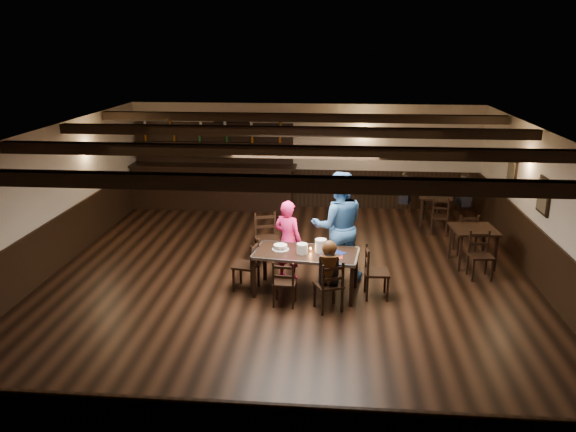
# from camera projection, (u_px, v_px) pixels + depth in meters

# --- Properties ---
(ground) EXTENTS (10.00, 10.00, 0.00)m
(ground) POSITION_uv_depth(u_px,v_px,m) (288.00, 282.00, 10.22)
(ground) COLOR black
(ground) RESTS_ON ground
(room_shell) EXTENTS (9.02, 10.02, 2.71)m
(room_shell) POSITION_uv_depth(u_px,v_px,m) (289.00, 189.00, 9.73)
(room_shell) COLOR beige
(room_shell) RESTS_ON ground
(dining_table) EXTENTS (1.87, 1.09, 0.75)m
(dining_table) POSITION_uv_depth(u_px,v_px,m) (306.00, 256.00, 9.61)
(dining_table) COLOR black
(dining_table) RESTS_ON ground
(chair_near_left) EXTENTS (0.40, 0.38, 0.80)m
(chair_near_left) POSITION_uv_depth(u_px,v_px,m) (284.00, 280.00, 9.16)
(chair_near_left) COLOR black
(chair_near_left) RESTS_ON ground
(chair_near_right) EXTENTS (0.53, 0.52, 0.86)m
(chair_near_right) POSITION_uv_depth(u_px,v_px,m) (330.00, 283.00, 8.97)
(chair_near_right) COLOR black
(chair_near_right) RESTS_ON ground
(chair_end_left) EXTENTS (0.47, 0.49, 0.89)m
(chair_end_left) POSITION_uv_depth(u_px,v_px,m) (250.00, 262.00, 9.77)
(chair_end_left) COLOR black
(chair_end_left) RESTS_ON ground
(chair_end_right) EXTENTS (0.42, 0.44, 0.90)m
(chair_end_right) POSITION_uv_depth(u_px,v_px,m) (372.00, 268.00, 9.49)
(chair_end_right) COLOR black
(chair_end_right) RESTS_ON ground
(chair_far_pushed) EXTENTS (0.57, 0.56, 0.98)m
(chair_far_pushed) POSITION_uv_depth(u_px,v_px,m) (266.00, 234.00, 11.06)
(chair_far_pushed) COLOR black
(chair_far_pushed) RESTS_ON ground
(woman_pink) EXTENTS (0.64, 0.55, 1.49)m
(woman_pink) POSITION_uv_depth(u_px,v_px,m) (288.00, 240.00, 10.18)
(woman_pink) COLOR #FF1B77
(woman_pink) RESTS_ON ground
(man_blue) EXTENTS (1.09, 0.92, 2.02)m
(man_blue) POSITION_uv_depth(u_px,v_px,m) (338.00, 226.00, 10.11)
(man_blue) COLOR #275187
(man_blue) RESTS_ON ground
(seated_person) EXTENTS (0.31, 0.47, 0.77)m
(seated_person) POSITION_uv_depth(u_px,v_px,m) (329.00, 264.00, 8.93)
(seated_person) COLOR black
(seated_person) RESTS_ON ground
(cake) EXTENTS (0.29, 0.29, 0.09)m
(cake) POSITION_uv_depth(u_px,v_px,m) (280.00, 247.00, 9.69)
(cake) COLOR white
(cake) RESTS_ON dining_table
(plate_stack_a) EXTENTS (0.19, 0.19, 0.17)m
(plate_stack_a) POSITION_uv_depth(u_px,v_px,m) (302.00, 249.00, 9.50)
(plate_stack_a) COLOR white
(plate_stack_a) RESTS_ON dining_table
(plate_stack_b) EXTENTS (0.20, 0.20, 0.23)m
(plate_stack_b) POSITION_uv_depth(u_px,v_px,m) (321.00, 246.00, 9.56)
(plate_stack_b) COLOR white
(plate_stack_b) RESTS_ON dining_table
(tea_light) EXTENTS (0.05, 0.05, 0.06)m
(tea_light) POSITION_uv_depth(u_px,v_px,m) (311.00, 249.00, 9.64)
(tea_light) COLOR #A5A8AD
(tea_light) RESTS_ON dining_table
(salt_shaker) EXTENTS (0.03, 0.03, 0.08)m
(salt_shaker) POSITION_uv_depth(u_px,v_px,m) (323.00, 252.00, 9.48)
(salt_shaker) COLOR silver
(salt_shaker) RESTS_ON dining_table
(pepper_shaker) EXTENTS (0.04, 0.04, 0.09)m
(pepper_shaker) POSITION_uv_depth(u_px,v_px,m) (328.00, 253.00, 9.40)
(pepper_shaker) COLOR #A5A8AD
(pepper_shaker) RESTS_ON dining_table
(drink_glass) EXTENTS (0.07, 0.07, 0.10)m
(drink_glass) POSITION_uv_depth(u_px,v_px,m) (322.00, 247.00, 9.68)
(drink_glass) COLOR silver
(drink_glass) RESTS_ON dining_table
(menu_red) EXTENTS (0.27, 0.19, 0.00)m
(menu_red) POSITION_uv_depth(u_px,v_px,m) (335.00, 257.00, 9.37)
(menu_red) COLOR maroon
(menu_red) RESTS_ON dining_table
(menu_blue) EXTENTS (0.33, 0.32, 0.00)m
(menu_blue) POSITION_uv_depth(u_px,v_px,m) (337.00, 252.00, 9.57)
(menu_blue) COLOR #0F1A4B
(menu_blue) RESTS_ON dining_table
(bar_counter) EXTENTS (4.35, 0.70, 2.20)m
(bar_counter) POSITION_uv_depth(u_px,v_px,m) (213.00, 180.00, 14.68)
(bar_counter) COLOR black
(bar_counter) RESTS_ON ground
(back_table_a) EXTENTS (0.88, 0.88, 0.75)m
(back_table_a) POSITION_uv_depth(u_px,v_px,m) (474.00, 233.00, 10.85)
(back_table_a) COLOR black
(back_table_a) RESTS_ON ground
(back_table_b) EXTENTS (0.89, 0.89, 0.75)m
(back_table_b) POSITION_uv_depth(u_px,v_px,m) (436.00, 199.00, 13.19)
(back_table_b) COLOR black
(back_table_b) RESTS_ON ground
(bg_patron_left) EXTENTS (0.33, 0.42, 0.76)m
(bg_patron_left) POSITION_uv_depth(u_px,v_px,m) (406.00, 187.00, 13.47)
(bg_patron_left) COLOR black
(bg_patron_left) RESTS_ON ground
(bg_patron_right) EXTENTS (0.30, 0.42, 0.79)m
(bg_patron_right) POSITION_uv_depth(u_px,v_px,m) (464.00, 189.00, 13.24)
(bg_patron_right) COLOR black
(bg_patron_right) RESTS_ON ground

